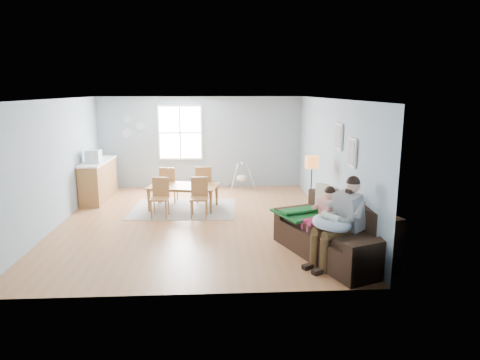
{
  "coord_description": "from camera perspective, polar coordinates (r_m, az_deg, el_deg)",
  "views": [
    {
      "loc": [
        0.45,
        -9.22,
        2.89
      ],
      "look_at": [
        0.95,
        -0.3,
        1.0
      ],
      "focal_mm": 32.0,
      "sensor_mm": 36.0,
      "label": 1
    }
  ],
  "objects": [
    {
      "name": "chair_sw",
      "position": [
        10.04,
        -10.6,
        -1.95
      ],
      "size": [
        0.43,
        0.43,
        0.91
      ],
      "color": "#9D5B36",
      "rests_on": "rug"
    },
    {
      "name": "chair_nw",
      "position": [
        11.22,
        -9.53,
        -0.31
      ],
      "size": [
        0.47,
        0.47,
        0.95
      ],
      "color": "#9D5B36",
      "rests_on": "rug"
    },
    {
      "name": "sofa",
      "position": [
        7.77,
        12.48,
        -7.54
      ],
      "size": [
        1.79,
        2.55,
        0.95
      ],
      "color": "black",
      "rests_on": "room"
    },
    {
      "name": "window",
      "position": [
        12.78,
        -7.98,
        6.27
      ],
      "size": [
        1.32,
        0.08,
        1.62
      ],
      "color": "silver",
      "rests_on": "room"
    },
    {
      "name": "pictures",
      "position": [
        8.61,
        13.84,
        4.66
      ],
      "size": [
        0.05,
        1.34,
        0.74
      ],
      "color": "silver",
      "rests_on": "room"
    },
    {
      "name": "wall_plates",
      "position": [
        12.97,
        -14.23,
        6.89
      ],
      "size": [
        0.67,
        0.02,
        0.66
      ],
      "color": "#9CACBB",
      "rests_on": "room"
    },
    {
      "name": "toddler",
      "position": [
        7.75,
        11.14,
        -3.83
      ],
      "size": [
        0.67,
        0.49,
        0.99
      ],
      "color": "silver",
      "rests_on": "sofa"
    },
    {
      "name": "chair_se",
      "position": [
        9.92,
        -5.45,
        -1.95
      ],
      "size": [
        0.43,
        0.43,
        0.92
      ],
      "color": "#9D5B36",
      "rests_on": "rug"
    },
    {
      "name": "infant",
      "position": [
        7.21,
        11.97,
        -4.91
      ],
      "size": [
        0.3,
        0.42,
        0.16
      ],
      "color": "silver",
      "rests_on": "nursing_pillow"
    },
    {
      "name": "floor_lamp",
      "position": [
        9.6,
        9.55,
        1.65
      ],
      "size": [
        0.29,
        0.29,
        1.45
      ],
      "color": "black",
      "rests_on": "room"
    },
    {
      "name": "room",
      "position": [
        9.24,
        -6.09,
        8.97
      ],
      "size": [
        8.4,
        9.4,
        3.9
      ],
      "color": "#A86A3B"
    },
    {
      "name": "chair_ne",
      "position": [
        11.11,
        -4.86,
        -0.26
      ],
      "size": [
        0.44,
        0.44,
        0.96
      ],
      "color": "#9D5B36",
      "rests_on": "rug"
    },
    {
      "name": "father",
      "position": [
        7.29,
        13.3,
        -5.0
      ],
      "size": [
        1.1,
        0.85,
        1.5
      ],
      "color": "gray",
      "rests_on": "sofa"
    },
    {
      "name": "beige_pillow",
      "position": [
        8.23,
        11.45,
        -2.61
      ],
      "size": [
        0.32,
        0.57,
        0.55
      ],
      "primitive_type": "cube",
      "rotation": [
        0.0,
        0.0,
        0.33
      ],
      "color": "beige",
      "rests_on": "sofa"
    },
    {
      "name": "green_throw",
      "position": [
        8.25,
        8.8,
        -4.31
      ],
      "size": [
        1.34,
        1.26,
        0.04
      ],
      "primitive_type": "cube",
      "rotation": [
        0.0,
        0.0,
        0.38
      ],
      "color": "#166222",
      "rests_on": "sofa"
    },
    {
      "name": "nursing_pillow",
      "position": [
        7.2,
        12.14,
        -5.66
      ],
      "size": [
        0.81,
        0.8,
        0.26
      ],
      "primitive_type": "torus",
      "rotation": [
        0.0,
        0.14,
        0.27
      ],
      "color": "silver",
      "rests_on": "father"
    },
    {
      "name": "storage_cube",
      "position": [
        7.2,
        15.43,
        -10.09
      ],
      "size": [
        0.54,
        0.51,
        0.49
      ],
      "color": "white",
      "rests_on": "room"
    },
    {
      "name": "monitor",
      "position": [
        11.58,
        -18.98,
        2.98
      ],
      "size": [
        0.36,
        0.34,
        0.33
      ],
      "color": "#B9B9BE",
      "rests_on": "counter"
    },
    {
      "name": "counter",
      "position": [
        12.03,
        -18.34,
        0.03
      ],
      "size": [
        0.6,
        1.89,
        1.05
      ],
      "color": "olive",
      "rests_on": "room"
    },
    {
      "name": "dining_table",
      "position": [
        10.62,
        -7.57,
        -2.3
      ],
      "size": [
        1.82,
        1.23,
        0.59
      ],
      "primitive_type": "imported",
      "rotation": [
        0.0,
        0.0,
        -0.18
      ],
      "color": "olive",
      "rests_on": "rug"
    },
    {
      "name": "baby_swing",
      "position": [
        12.6,
        0.24,
        0.34
      ],
      "size": [
        0.81,
        0.82,
        0.79
      ],
      "color": "#B9B9BE",
      "rests_on": "room"
    },
    {
      "name": "rug",
      "position": [
        10.69,
        -7.52,
        -3.81
      ],
      "size": [
        2.61,
        2.04,
        0.01
      ],
      "primitive_type": "cube",
      "rotation": [
        0.0,
        0.0,
        -0.05
      ],
      "color": "gray",
      "rests_on": "room"
    }
  ]
}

